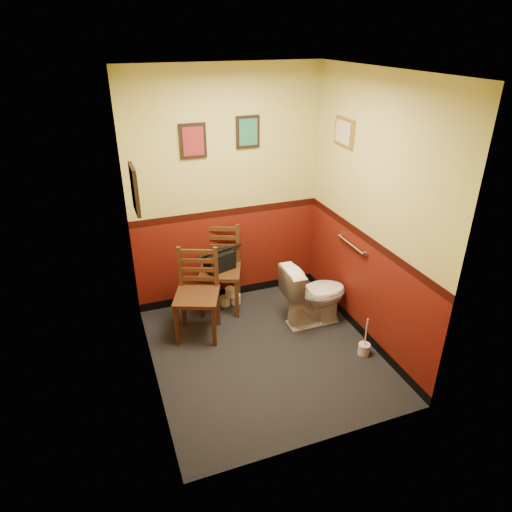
{
  "coord_description": "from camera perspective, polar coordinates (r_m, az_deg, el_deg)",
  "views": [
    {
      "loc": [
        -1.37,
        -3.48,
        3.0
      ],
      "look_at": [
        0.0,
        0.25,
        1.0
      ],
      "focal_mm": 32.0,
      "sensor_mm": 36.0,
      "label": 1
    }
  ],
  "objects": [
    {
      "name": "chair_left",
      "position": [
        4.86,
        -7.34,
        -4.76
      ],
      "size": [
        0.58,
        0.58,
        0.96
      ],
      "rotation": [
        0.0,
        0.0,
        -0.38
      ],
      "color": "#553019",
      "rests_on": "floor"
    },
    {
      "name": "floor",
      "position": [
        4.79,
        1.06,
        -12.03
      ],
      "size": [
        2.2,
        2.4,
        0.0
      ],
      "primitive_type": "cube",
      "color": "black",
      "rests_on": "ground"
    },
    {
      "name": "ceiling",
      "position": [
        3.75,
        1.42,
        22.13
      ],
      "size": [
        2.2,
        2.4,
        0.0
      ],
      "primitive_type": "cube",
      "rotation": [
        3.14,
        0.0,
        0.0
      ],
      "color": "silver",
      "rests_on": "ground"
    },
    {
      "name": "handbag",
      "position": [
        5.19,
        -4.56,
        -0.62
      ],
      "size": [
        0.38,
        0.26,
        0.25
      ],
      "rotation": [
        0.0,
        0.0,
        0.3
      ],
      "color": "black",
      "rests_on": "chair_right"
    },
    {
      "name": "tp_stack",
      "position": [
        5.51,
        -3.24,
        -5.18
      ],
      "size": [
        0.26,
        0.13,
        0.22
      ],
      "color": "silver",
      "rests_on": "floor"
    },
    {
      "name": "chair_right",
      "position": [
        5.29,
        -4.48,
        -1.65
      ],
      "size": [
        0.6,
        0.6,
        0.99
      ],
      "rotation": [
        0.0,
        0.0,
        -0.36
      ],
      "color": "#553019",
      "rests_on": "floor"
    },
    {
      "name": "wall_back",
      "position": [
        5.15,
        -3.69,
        7.96
      ],
      "size": [
        2.2,
        0.0,
        2.7
      ],
      "primitive_type": "cube",
      "rotation": [
        1.57,
        0.0,
        0.0
      ],
      "color": "#59130C",
      "rests_on": "ground"
    },
    {
      "name": "toilet_brush",
      "position": [
        4.87,
        13.36,
        -11.16
      ],
      "size": [
        0.12,
        0.12,
        0.43
      ],
      "color": "silver",
      "rests_on": "floor"
    },
    {
      "name": "wall_left",
      "position": [
        3.86,
        -14.18,
        0.54
      ],
      "size": [
        0.0,
        2.4,
        2.7
      ],
      "primitive_type": "cube",
      "rotation": [
        1.57,
        0.0,
        1.57
      ],
      "color": "#59130C",
      "rests_on": "ground"
    },
    {
      "name": "framed_print_left",
      "position": [
        3.77,
        -14.92,
        8.06
      ],
      "size": [
        0.04,
        0.3,
        0.38
      ],
      "color": "black",
      "rests_on": "wall_left"
    },
    {
      "name": "wall_right",
      "position": [
        4.58,
        14.2,
        4.74
      ],
      "size": [
        0.0,
        2.4,
        2.7
      ],
      "primitive_type": "cube",
      "rotation": [
        1.57,
        0.0,
        -1.57
      ],
      "color": "#59130C",
      "rests_on": "ground"
    },
    {
      "name": "wall_front",
      "position": [
        3.13,
        9.26,
        -5.46
      ],
      "size": [
        2.2,
        0.0,
        2.7
      ],
      "primitive_type": "cube",
      "rotation": [
        -1.57,
        0.0,
        0.0
      ],
      "color": "#59130C",
      "rests_on": "ground"
    },
    {
      "name": "framed_print_back_a",
      "position": [
        4.88,
        -7.88,
        14.06
      ],
      "size": [
        0.28,
        0.04,
        0.36
      ],
      "color": "black",
      "rests_on": "wall_back"
    },
    {
      "name": "grab_bar",
      "position": [
        4.91,
        11.81,
        1.42
      ],
      "size": [
        0.05,
        0.56,
        0.06
      ],
      "color": "silver",
      "rests_on": "wall_right"
    },
    {
      "name": "framed_print_right",
      "position": [
        4.85,
        10.96,
        14.96
      ],
      "size": [
        0.04,
        0.34,
        0.28
      ],
      "color": "olive",
      "rests_on": "wall_right"
    },
    {
      "name": "framed_print_back_b",
      "position": [
        5.03,
        -1.02,
        15.25
      ],
      "size": [
        0.26,
        0.04,
        0.34
      ],
      "color": "black",
      "rests_on": "wall_back"
    },
    {
      "name": "toilet",
      "position": [
        5.09,
        7.3,
        -4.77
      ],
      "size": [
        0.73,
        0.41,
        0.72
      ],
      "primitive_type": "imported",
      "rotation": [
        0.0,
        0.0,
        1.57
      ],
      "color": "white",
      "rests_on": "floor"
    }
  ]
}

